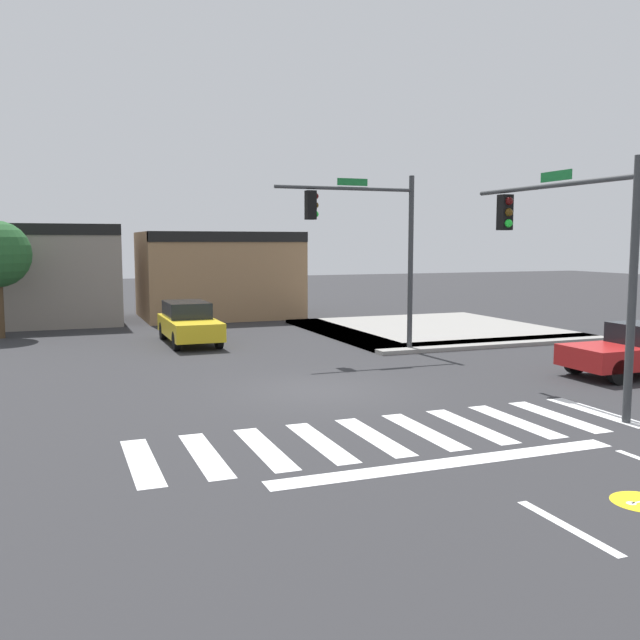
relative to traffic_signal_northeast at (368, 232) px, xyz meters
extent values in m
plane|color=#2B2B2D|center=(-3.70, -5.00, -4.23)|extent=(120.00, 120.00, 0.00)
cube|color=silver|center=(-8.80, -9.50, -4.22)|extent=(0.48, 2.91, 0.01)
cube|color=silver|center=(-7.67, -9.50, -4.22)|extent=(0.48, 2.91, 0.01)
cube|color=silver|center=(-6.53, -9.50, -4.22)|extent=(0.48, 2.91, 0.01)
cube|color=silver|center=(-5.40, -9.50, -4.22)|extent=(0.48, 2.91, 0.01)
cube|color=silver|center=(-4.27, -9.50, -4.22)|extent=(0.48, 2.91, 0.01)
cube|color=silver|center=(-3.14, -9.50, -4.22)|extent=(0.48, 2.91, 0.01)
cube|color=silver|center=(-2.00, -9.50, -4.22)|extent=(0.48, 2.91, 0.01)
cube|color=silver|center=(-0.87, -9.50, -4.22)|extent=(0.48, 2.91, 0.01)
cube|color=silver|center=(0.26, -9.50, -4.22)|extent=(0.48, 2.91, 0.01)
cube|color=silver|center=(1.39, -9.50, -4.22)|extent=(0.48, 2.91, 0.01)
cube|color=white|center=(-3.70, -11.50, -4.22)|extent=(6.80, 0.50, 0.01)
cube|color=white|center=(-3.70, -14.50, -4.22)|extent=(0.16, 2.00, 0.01)
cylinder|color=white|center=(-2.23, -14.15, -4.22)|extent=(0.15, 0.15, 0.00)
cube|color=gray|center=(5.30, 0.20, -4.15)|extent=(10.00, 1.60, 0.15)
cube|color=gray|center=(1.10, 5.00, -4.15)|extent=(1.60, 10.00, 0.15)
cube|color=gray|center=(5.30, 5.00, -4.15)|extent=(10.00, 10.00, 0.15)
cube|color=gray|center=(-10.43, 13.62, -1.88)|extent=(6.54, 5.25, 4.69)
cube|color=black|center=(-10.43, 11.20, 0.21)|extent=(6.54, 0.50, 0.50)
cube|color=#93704C|center=(-2.10, 13.92, -2.04)|extent=(7.78, 5.85, 4.38)
cube|color=black|center=(-2.10, 11.20, -0.09)|extent=(7.78, 0.50, 0.50)
cylinder|color=#383A3D|center=(1.65, 0.00, -1.14)|extent=(0.18, 0.18, 6.17)
cylinder|color=#383A3D|center=(-0.84, 0.00, 1.44)|extent=(4.99, 0.12, 0.12)
cube|color=black|center=(-2.10, 0.00, 0.86)|extent=(0.32, 0.32, 0.95)
sphere|color=#470A0A|center=(-1.93, 0.00, 1.16)|extent=(0.22, 0.22, 0.22)
sphere|color=#4C330C|center=(-1.93, 0.00, 0.86)|extent=(0.22, 0.22, 0.22)
sphere|color=#1ED833|center=(-1.93, 0.00, 0.57)|extent=(0.22, 0.22, 0.22)
cube|color=#197233|center=(-0.59, 0.00, 1.66)|extent=(1.10, 0.03, 0.24)
cylinder|color=#383A3D|center=(1.32, -10.45, -1.39)|extent=(0.18, 0.18, 5.67)
cylinder|color=#383A3D|center=(1.32, -7.61, 1.02)|extent=(0.12, 5.69, 0.12)
cube|color=black|center=(1.32, -5.89, 0.44)|extent=(0.32, 0.32, 0.95)
sphere|color=#470A0A|center=(1.32, -6.06, 0.74)|extent=(0.22, 0.22, 0.22)
sphere|color=#4C330C|center=(1.32, -6.06, 0.44)|extent=(0.22, 0.22, 0.22)
sphere|color=#1ED833|center=(1.32, -6.06, 0.15)|extent=(0.22, 0.22, 0.22)
cube|color=#197233|center=(1.32, -7.89, 1.24)|extent=(0.03, 1.10, 0.24)
cube|color=red|center=(5.69, -6.42, -3.60)|extent=(4.41, 1.93, 0.61)
cylinder|color=black|center=(4.19, -7.27, -3.87)|extent=(0.70, 0.22, 0.70)
cylinder|color=black|center=(4.19, -5.56, -3.87)|extent=(0.70, 0.22, 0.70)
cube|color=gold|center=(-5.32, 4.64, -3.58)|extent=(1.77, 4.61, 0.66)
cube|color=black|center=(-5.32, 5.21, -2.95)|extent=(1.56, 2.33, 0.60)
cylinder|color=black|center=(-4.55, 3.07, -3.87)|extent=(0.22, 0.70, 0.70)
cylinder|color=black|center=(-6.10, 3.07, -3.87)|extent=(0.22, 0.70, 0.70)
cylinder|color=black|center=(-4.55, 6.21, -3.87)|extent=(0.22, 0.70, 0.70)
cylinder|color=black|center=(-6.10, 6.21, -3.87)|extent=(0.22, 0.70, 0.70)
camera|label=1|loc=(-10.15, -21.84, -0.35)|focal=39.19mm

